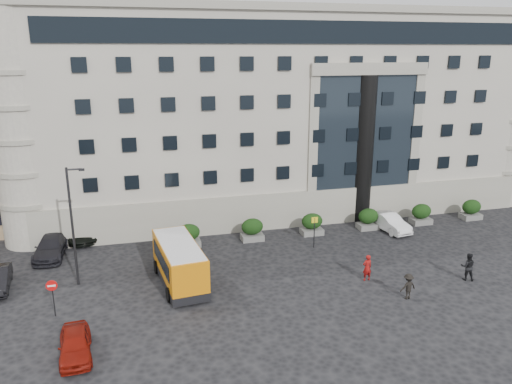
{
  "coord_description": "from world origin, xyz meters",
  "views": [
    {
      "loc": [
        -8.28,
        -29.27,
        15.09
      ],
      "look_at": [
        0.7,
        4.71,
        5.0
      ],
      "focal_mm": 35.0,
      "sensor_mm": 36.0,
      "label": 1
    }
  ],
  "objects_px": {
    "hedge_b": "(252,229)",
    "pedestrian_b": "(468,267)",
    "hedge_f": "(471,209)",
    "street_lamp": "(73,222)",
    "hedge_d": "(368,219)",
    "white_taxi": "(389,222)",
    "hedge_c": "(312,224)",
    "no_entry_sign": "(52,291)",
    "pedestrian_c": "(408,286)",
    "parked_car_d": "(81,231)",
    "hedge_a": "(189,235)",
    "bus_stop_sign": "(314,227)",
    "hedge_e": "(421,214)",
    "red_truck": "(45,212)",
    "parked_car_a": "(75,344)",
    "parked_car_c": "(51,247)",
    "pedestrian_a": "(367,268)",
    "minibus": "(179,262)"
  },
  "relations": [
    {
      "from": "parked_car_c",
      "to": "pedestrian_c",
      "type": "relative_size",
      "value": 3.03
    },
    {
      "from": "parked_car_c",
      "to": "parked_car_d",
      "type": "height_order",
      "value": "parked_car_c"
    },
    {
      "from": "parked_car_c",
      "to": "parked_car_d",
      "type": "bearing_deg",
      "value": 61.81
    },
    {
      "from": "hedge_e",
      "to": "no_entry_sign",
      "type": "bearing_deg",
      "value": -163.48
    },
    {
      "from": "hedge_a",
      "to": "bus_stop_sign",
      "type": "xyz_separation_m",
      "value": [
        9.5,
        -2.8,
        0.8
      ]
    },
    {
      "from": "hedge_b",
      "to": "parked_car_d",
      "type": "bearing_deg",
      "value": 164.5
    },
    {
      "from": "hedge_a",
      "to": "hedge_f",
      "type": "xyz_separation_m",
      "value": [
        26.0,
        0.0,
        0.0
      ]
    },
    {
      "from": "no_entry_sign",
      "to": "red_truck",
      "type": "bearing_deg",
      "value": 98.89
    },
    {
      "from": "no_entry_sign",
      "to": "hedge_e",
      "type": "bearing_deg",
      "value": 16.52
    },
    {
      "from": "parked_car_d",
      "to": "red_truck",
      "type": "bearing_deg",
      "value": 121.4
    },
    {
      "from": "hedge_a",
      "to": "red_truck",
      "type": "relative_size",
      "value": 0.32
    },
    {
      "from": "hedge_a",
      "to": "street_lamp",
      "type": "distance_m",
      "value": 9.89
    },
    {
      "from": "hedge_e",
      "to": "parked_car_d",
      "type": "bearing_deg",
      "value": 172.64
    },
    {
      "from": "street_lamp",
      "to": "pedestrian_c",
      "type": "xyz_separation_m",
      "value": [
        20.07,
        -7.36,
        -3.53
      ]
    },
    {
      "from": "hedge_c",
      "to": "red_truck",
      "type": "xyz_separation_m",
      "value": [
        -21.93,
        7.35,
        0.56
      ]
    },
    {
      "from": "white_taxi",
      "to": "pedestrian_b",
      "type": "xyz_separation_m",
      "value": [
        0.28,
        -10.01,
        0.23
      ]
    },
    {
      "from": "parked_car_d",
      "to": "pedestrian_a",
      "type": "relative_size",
      "value": 2.67
    },
    {
      "from": "hedge_e",
      "to": "hedge_f",
      "type": "relative_size",
      "value": 1.0
    },
    {
      "from": "street_lamp",
      "to": "pedestrian_b",
      "type": "relative_size",
      "value": 4.14
    },
    {
      "from": "hedge_e",
      "to": "pedestrian_a",
      "type": "relative_size",
      "value": 1.0
    },
    {
      "from": "street_lamp",
      "to": "red_truck",
      "type": "bearing_deg",
      "value": 106.47
    },
    {
      "from": "red_truck",
      "to": "white_taxi",
      "type": "xyz_separation_m",
      "value": [
        28.71,
        -8.15,
        -0.75
      ]
    },
    {
      "from": "hedge_c",
      "to": "white_taxi",
      "type": "xyz_separation_m",
      "value": [
        6.78,
        -0.8,
        -0.19
      ]
    },
    {
      "from": "bus_stop_sign",
      "to": "parked_car_c",
      "type": "bearing_deg",
      "value": 170.02
    },
    {
      "from": "white_taxi",
      "to": "pedestrian_c",
      "type": "distance_m",
      "value": 12.44
    },
    {
      "from": "bus_stop_sign",
      "to": "red_truck",
      "type": "relative_size",
      "value": 0.44
    },
    {
      "from": "minibus",
      "to": "pedestrian_b",
      "type": "bearing_deg",
      "value": -19.12
    },
    {
      "from": "parked_car_d",
      "to": "pedestrian_c",
      "type": "xyz_separation_m",
      "value": [
        20.53,
        -15.94,
        0.16
      ]
    },
    {
      "from": "hedge_e",
      "to": "red_truck",
      "type": "relative_size",
      "value": 0.32
    },
    {
      "from": "hedge_a",
      "to": "street_lamp",
      "type": "xyz_separation_m",
      "value": [
        -7.94,
        -4.8,
        3.44
      ]
    },
    {
      "from": "white_taxi",
      "to": "pedestrian_c",
      "type": "relative_size",
      "value": 2.67
    },
    {
      "from": "white_taxi",
      "to": "parked_car_c",
      "type": "bearing_deg",
      "value": 168.18
    },
    {
      "from": "no_entry_sign",
      "to": "pedestrian_c",
      "type": "relative_size",
      "value": 1.38
    },
    {
      "from": "hedge_b",
      "to": "minibus",
      "type": "relative_size",
      "value": 0.26
    },
    {
      "from": "street_lamp",
      "to": "parked_car_d",
      "type": "bearing_deg",
      "value": 93.09
    },
    {
      "from": "pedestrian_b",
      "to": "pedestrian_c",
      "type": "height_order",
      "value": "pedestrian_b"
    },
    {
      "from": "hedge_b",
      "to": "pedestrian_b",
      "type": "relative_size",
      "value": 0.95
    },
    {
      "from": "hedge_c",
      "to": "parked_car_c",
      "type": "xyz_separation_m",
      "value": [
        -20.71,
        0.68,
        -0.19
      ]
    },
    {
      "from": "parked_car_a",
      "to": "parked_car_c",
      "type": "distance_m",
      "value": 14.24
    },
    {
      "from": "pedestrian_a",
      "to": "pedestrian_c",
      "type": "height_order",
      "value": "pedestrian_a"
    },
    {
      "from": "bus_stop_sign",
      "to": "red_truck",
      "type": "bearing_deg",
      "value": 154.24
    },
    {
      "from": "hedge_f",
      "to": "parked_car_a",
      "type": "relative_size",
      "value": 0.47
    },
    {
      "from": "pedestrian_b",
      "to": "parked_car_a",
      "type": "bearing_deg",
      "value": 32.85
    },
    {
      "from": "hedge_d",
      "to": "white_taxi",
      "type": "xyz_separation_m",
      "value": [
        1.58,
        -0.8,
        -0.19
      ]
    },
    {
      "from": "hedge_f",
      "to": "street_lamp",
      "type": "xyz_separation_m",
      "value": [
        -33.94,
        -4.8,
        3.44
      ]
    },
    {
      "from": "hedge_a",
      "to": "hedge_e",
      "type": "bearing_deg",
      "value": 0.0
    },
    {
      "from": "hedge_e",
      "to": "street_lamp",
      "type": "distance_m",
      "value": 29.34
    },
    {
      "from": "hedge_f",
      "to": "hedge_b",
      "type": "bearing_deg",
      "value": 180.0
    },
    {
      "from": "hedge_b",
      "to": "pedestrian_c",
      "type": "xyz_separation_m",
      "value": [
        6.93,
        -12.16,
        -0.09
      ]
    },
    {
      "from": "minibus",
      "to": "parked_car_c",
      "type": "distance_m",
      "value": 11.39
    }
  ]
}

